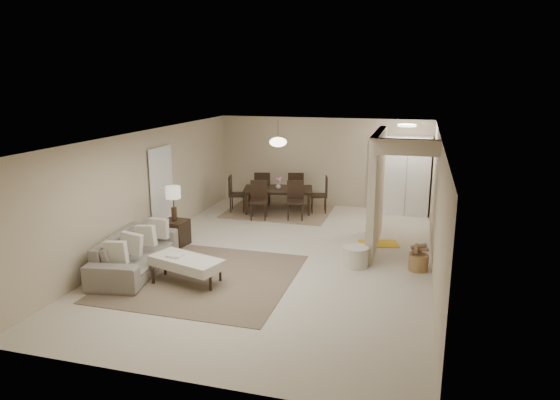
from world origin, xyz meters
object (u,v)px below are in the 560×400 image
(side_table, at_px, (175,233))
(dining_table, at_px, (278,200))
(round_pouf, at_px, (356,257))
(ottoman_bench, at_px, (186,263))
(sofa, at_px, (135,253))
(pantry_cabinet, at_px, (407,175))
(wicker_basket, at_px, (418,262))

(side_table, distance_m, dining_table, 3.60)
(round_pouf, xyz_separation_m, dining_table, (-2.57, 3.52, 0.13))
(ottoman_bench, bearing_deg, sofa, -177.39)
(sofa, bearing_deg, pantry_cabinet, -50.04)
(sofa, distance_m, ottoman_bench, 1.25)
(pantry_cabinet, distance_m, ottoman_bench, 6.93)
(wicker_basket, bearing_deg, sofa, -164.52)
(ottoman_bench, height_order, wicker_basket, ottoman_bench)
(pantry_cabinet, bearing_deg, side_table, -139.42)
(sofa, bearing_deg, round_pouf, -81.27)
(pantry_cabinet, relative_size, dining_table, 1.13)
(ottoman_bench, distance_m, round_pouf, 3.24)
(sofa, bearing_deg, side_table, -11.27)
(round_pouf, xyz_separation_m, wicker_basket, (1.18, 0.13, -0.04))
(sofa, distance_m, side_table, 1.52)
(sofa, relative_size, dining_table, 1.29)
(pantry_cabinet, distance_m, wicker_basket, 4.26)
(ottoman_bench, bearing_deg, side_table, 139.06)
(pantry_cabinet, height_order, dining_table, pantry_cabinet)
(side_table, relative_size, dining_table, 0.30)
(sofa, relative_size, round_pouf, 4.75)
(pantry_cabinet, relative_size, sofa, 0.88)
(pantry_cabinet, xyz_separation_m, sofa, (-4.80, -5.59, -0.70))
(ottoman_bench, distance_m, dining_table, 5.14)
(side_table, xyz_separation_m, wicker_basket, (5.15, -0.08, -0.12))
(pantry_cabinet, relative_size, ottoman_bench, 1.46)
(sofa, relative_size, side_table, 4.27)
(pantry_cabinet, relative_size, wicker_basket, 5.71)
(ottoman_bench, xyz_separation_m, dining_table, (0.24, 5.13, -0.05))
(round_pouf, bearing_deg, dining_table, 126.09)
(sofa, bearing_deg, dining_table, -26.10)
(wicker_basket, bearing_deg, ottoman_bench, -156.42)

